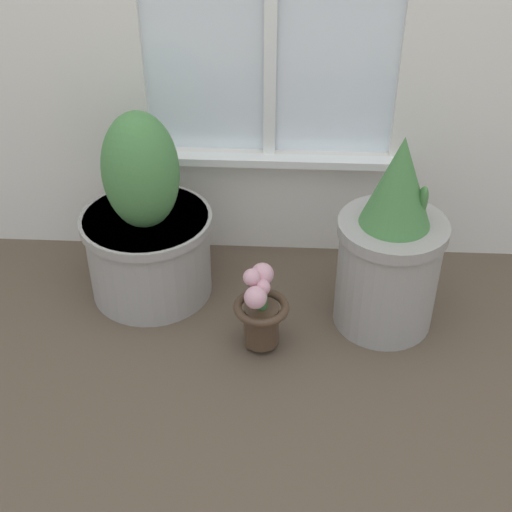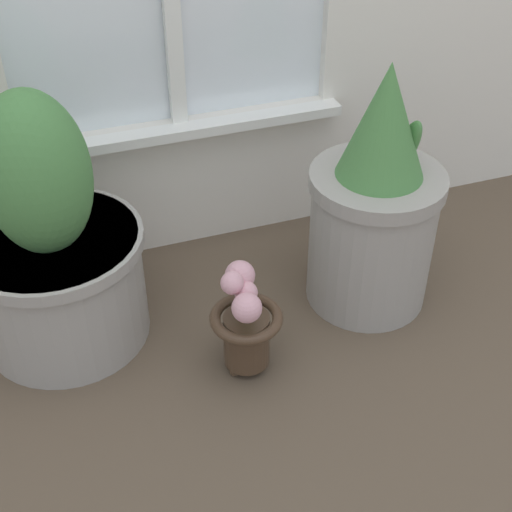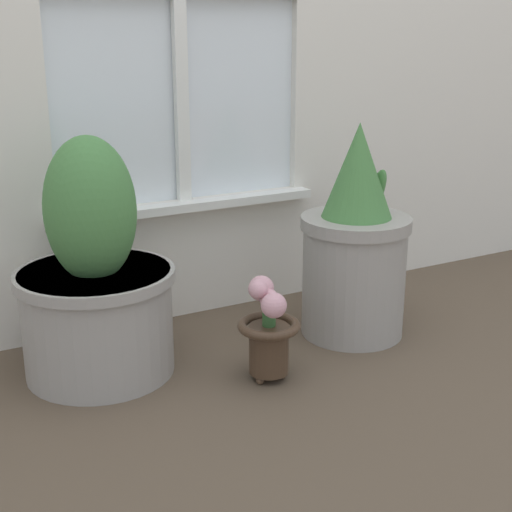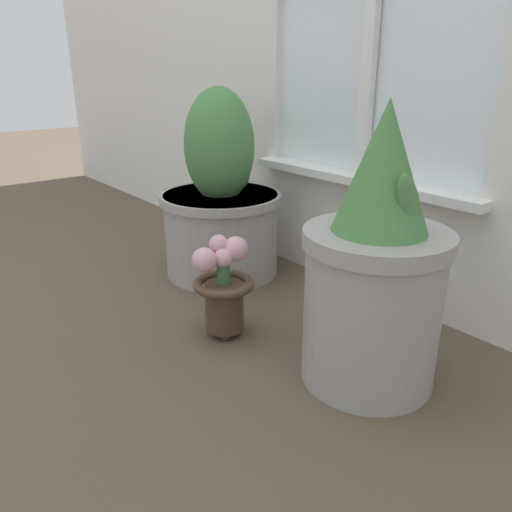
% 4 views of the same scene
% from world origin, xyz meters
% --- Properties ---
extents(ground_plane, '(10.00, 10.00, 0.00)m').
position_xyz_m(ground_plane, '(0.00, 0.00, 0.00)').
color(ground_plane, brown).
extents(potted_plant_left, '(0.38, 0.38, 0.59)m').
position_xyz_m(potted_plant_left, '(-0.35, 0.34, 0.23)').
color(potted_plant_left, '#9E9993').
rests_on(potted_plant_left, ground_plane).
extents(potted_plant_right, '(0.30, 0.30, 0.59)m').
position_xyz_m(potted_plant_right, '(0.35, 0.23, 0.25)').
color(potted_plant_right, '#9E9993').
rests_on(potted_plant_right, ground_plane).
extents(flower_vase, '(0.15, 0.15, 0.26)m').
position_xyz_m(flower_vase, '(-0.00, 0.10, 0.13)').
color(flower_vase, '#473323').
rests_on(flower_vase, ground_plane).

